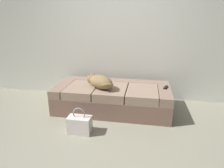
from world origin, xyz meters
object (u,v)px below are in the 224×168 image
object	(u,v)px
couch	(113,98)
dog_tan	(99,81)
tv_remote	(166,87)
handbag	(80,124)

from	to	relation	value
couch	dog_tan	xyz separation A→B (m)	(-0.20, -0.13, 0.33)
dog_tan	tv_remote	world-z (taller)	dog_tan
dog_tan	handbag	size ratio (longest dim) A/B	1.54
tv_remote	handbag	world-z (taller)	tv_remote
couch	dog_tan	size ratio (longest dim) A/B	3.30
dog_tan	tv_remote	xyz separation A→B (m)	(1.08, 0.18, -0.10)
couch	handbag	world-z (taller)	couch
tv_remote	handbag	xyz separation A→B (m)	(-1.20, -0.87, -0.32)
dog_tan	handbag	world-z (taller)	dog_tan
couch	tv_remote	size ratio (longest dim) A/B	12.81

